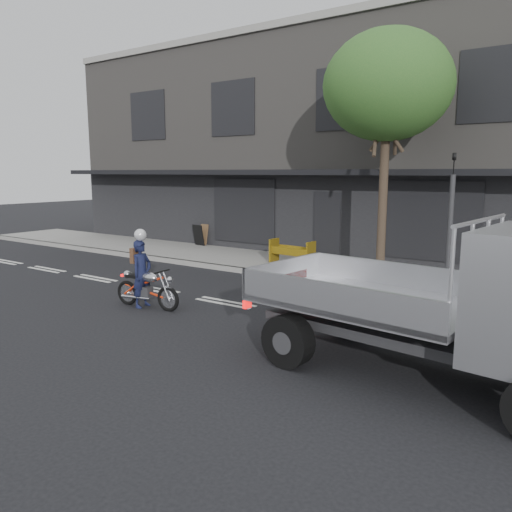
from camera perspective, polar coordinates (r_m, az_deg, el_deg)
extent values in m
plane|color=black|center=(11.89, -3.52, -5.35)|extent=(80.00, 80.00, 0.00)
cube|color=gray|center=(15.74, 7.07, -1.42)|extent=(32.00, 3.20, 0.15)
cube|color=gray|center=(14.37, 4.12, -2.43)|extent=(32.00, 0.20, 0.15)
cube|color=slate|center=(21.55, 15.61, 11.74)|extent=(26.00, 10.00, 8.00)
cylinder|color=#382B21|center=(14.15, 14.24, 5.00)|extent=(0.24, 0.24, 4.00)
ellipsoid|color=#265D23|center=(14.28, 14.81, 18.31)|extent=(3.40, 3.40, 2.89)
cylinder|color=#2D2D30|center=(12.81, 21.21, 1.94)|extent=(0.12, 0.12, 3.00)
imported|color=black|center=(12.72, 21.69, 9.78)|extent=(0.08, 0.10, 0.50)
torus|color=black|center=(12.04, -14.49, -4.09)|extent=(0.59, 0.14, 0.58)
torus|color=black|center=(11.27, -10.01, -4.86)|extent=(0.59, 0.14, 0.58)
cube|color=#2D2D30|center=(11.65, -12.51, -4.00)|extent=(0.31, 0.23, 0.24)
ellipsoid|color=#B8B7BC|center=(11.49, -12.05, -2.38)|extent=(0.49, 0.31, 0.24)
cube|color=black|center=(11.76, -13.59, -2.26)|extent=(0.48, 0.25, 0.07)
cylinder|color=black|center=(11.23, -10.73, -1.75)|extent=(0.09, 0.52, 0.03)
imported|color=#141837|center=(11.65, -12.92, -2.00)|extent=(0.42, 0.60, 1.54)
cylinder|color=black|center=(8.00, 3.67, -9.65)|extent=(0.88, 0.40, 0.85)
cylinder|color=black|center=(9.52, 10.65, -6.64)|extent=(0.88, 0.40, 0.85)
cube|color=#2D2D30|center=(7.90, 18.56, -8.94)|extent=(5.24, 1.67, 0.16)
cube|color=silver|center=(8.17, 12.51, -5.03)|extent=(3.58, 2.53, 0.11)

